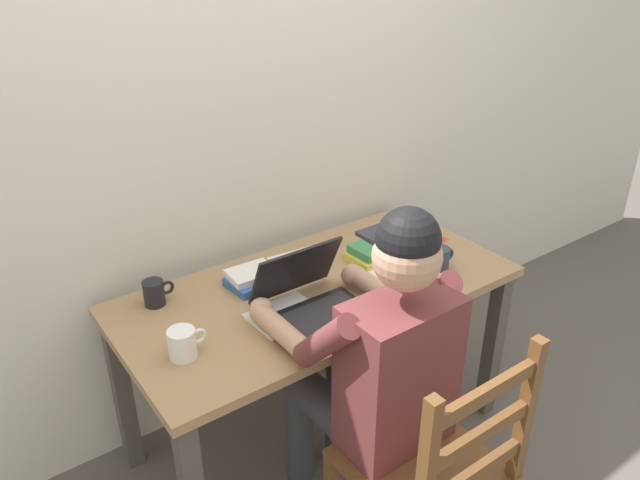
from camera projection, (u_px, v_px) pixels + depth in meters
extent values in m
plane|color=#56514C|center=(318.00, 433.00, 2.56)|extent=(8.00, 8.00, 0.00)
cube|color=silver|center=(250.00, 104.00, 2.28)|extent=(6.00, 0.04, 2.60)
cube|color=#9E7A51|center=(318.00, 291.00, 2.24)|extent=(1.45, 0.71, 0.03)
cube|color=#4C4742|center=(493.00, 345.00, 2.54)|extent=(0.06, 0.06, 0.69)
cube|color=#4C4742|center=(123.00, 394.00, 2.27)|extent=(0.06, 0.06, 0.69)
cube|color=#4C4742|center=(395.00, 283.00, 2.97)|extent=(0.06, 0.06, 0.69)
cube|color=brown|center=(398.00, 374.00, 1.80)|extent=(0.34, 0.20, 0.50)
sphere|color=tan|center=(407.00, 257.00, 1.62)|extent=(0.19, 0.19, 0.19)
sphere|color=black|center=(408.00, 239.00, 1.59)|extent=(0.17, 0.17, 0.17)
cube|color=black|center=(386.00, 234.00, 1.66)|extent=(0.13, 0.10, 0.01)
cylinder|color=#38383D|center=(332.00, 412.00, 2.01)|extent=(0.13, 0.40, 0.13)
cylinder|color=#38383D|center=(374.00, 391.00, 2.11)|extent=(0.13, 0.40, 0.13)
cylinder|color=#38383D|center=(299.00, 429.00, 2.26)|extent=(0.10, 0.10, 0.47)
cylinder|color=#38383D|center=(338.00, 409.00, 2.36)|extent=(0.10, 0.10, 0.47)
cylinder|color=brown|center=(326.00, 342.00, 1.69)|extent=(0.10, 0.25, 0.25)
cylinder|color=tan|center=(282.00, 331.00, 1.90)|extent=(0.07, 0.28, 0.07)
sphere|color=tan|center=(261.00, 309.00, 2.01)|extent=(0.08, 0.08, 0.08)
cylinder|color=brown|center=(429.00, 296.00, 1.90)|extent=(0.10, 0.25, 0.25)
cylinder|color=tan|center=(379.00, 291.00, 2.11)|extent=(0.07, 0.28, 0.07)
sphere|color=tan|center=(352.00, 275.00, 2.21)|extent=(0.08, 0.08, 0.08)
cube|color=brown|center=(420.00, 464.00, 1.83)|extent=(0.42, 0.42, 0.02)
cube|color=brown|center=(416.00, 453.00, 2.18)|extent=(0.04, 0.04, 0.45)
cube|color=brown|center=(526.00, 411.00, 1.68)|extent=(0.04, 0.04, 0.48)
cube|color=brown|center=(426.00, 475.00, 1.48)|extent=(0.04, 0.04, 0.48)
cube|color=brown|center=(474.00, 474.00, 1.64)|extent=(0.36, 0.02, 0.04)
cube|color=brown|center=(480.00, 435.00, 1.57)|extent=(0.36, 0.02, 0.04)
cube|color=brown|center=(487.00, 393.00, 1.51)|extent=(0.36, 0.02, 0.04)
cube|color=black|center=(323.00, 318.00, 2.04)|extent=(0.33, 0.23, 0.02)
cube|color=#2B2B2D|center=(323.00, 316.00, 2.03)|extent=(0.29, 0.17, 0.00)
cube|color=black|center=(296.00, 270.00, 2.10)|extent=(0.33, 0.10, 0.20)
cube|color=#99A8B2|center=(296.00, 270.00, 2.10)|extent=(0.29, 0.08, 0.17)
ellipsoid|color=black|center=(390.00, 296.00, 2.14)|extent=(0.06, 0.10, 0.03)
cylinder|color=white|center=(182.00, 344.00, 1.85)|extent=(0.09, 0.09, 0.09)
torus|color=white|center=(199.00, 336.00, 1.87)|extent=(0.05, 0.01, 0.05)
cylinder|color=#2D384C|center=(438.00, 260.00, 2.31)|extent=(0.08, 0.08, 0.10)
torus|color=#2D384C|center=(448.00, 255.00, 2.34)|extent=(0.05, 0.01, 0.05)
cylinder|color=black|center=(154.00, 293.00, 2.11)|extent=(0.07, 0.07, 0.09)
torus|color=black|center=(167.00, 288.00, 2.13)|extent=(0.05, 0.01, 0.05)
cube|color=gold|center=(371.00, 258.00, 2.39)|extent=(0.16, 0.15, 0.03)
cube|color=#38844C|center=(372.00, 249.00, 2.38)|extent=(0.16, 0.13, 0.03)
cube|color=#2D5B9E|center=(252.00, 282.00, 2.23)|extent=(0.18, 0.15, 0.03)
cube|color=white|center=(251.00, 273.00, 2.23)|extent=(0.17, 0.13, 0.02)
cube|color=white|center=(404.00, 274.00, 2.30)|extent=(0.28, 0.24, 0.01)
cube|color=silver|center=(299.00, 261.00, 2.39)|extent=(0.22, 0.17, 0.01)
cube|color=silver|center=(285.00, 315.00, 2.06)|extent=(0.24, 0.19, 0.01)
cube|color=#C63D33|center=(432.00, 241.00, 2.54)|extent=(0.15, 0.12, 0.00)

